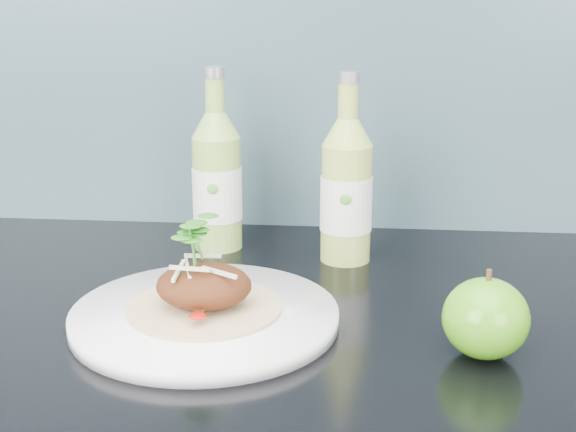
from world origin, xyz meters
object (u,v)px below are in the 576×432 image
(dinner_plate, at_px, (205,317))
(green_apple, at_px, (486,318))
(cider_bottle_right, at_px, (346,191))
(cider_bottle_left, at_px, (217,181))

(dinner_plate, relative_size, green_apple, 3.40)
(cider_bottle_right, bearing_deg, dinner_plate, -121.16)
(green_apple, relative_size, cider_bottle_right, 0.40)
(green_apple, bearing_deg, dinner_plate, 170.19)
(cider_bottle_left, bearing_deg, green_apple, -19.31)
(cider_bottle_left, height_order, cider_bottle_right, same)
(dinner_plate, distance_m, cider_bottle_right, 0.26)
(green_apple, bearing_deg, cider_bottle_left, 136.04)
(dinner_plate, bearing_deg, cider_bottle_left, 96.76)
(cider_bottle_left, bearing_deg, dinner_plate, -58.59)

